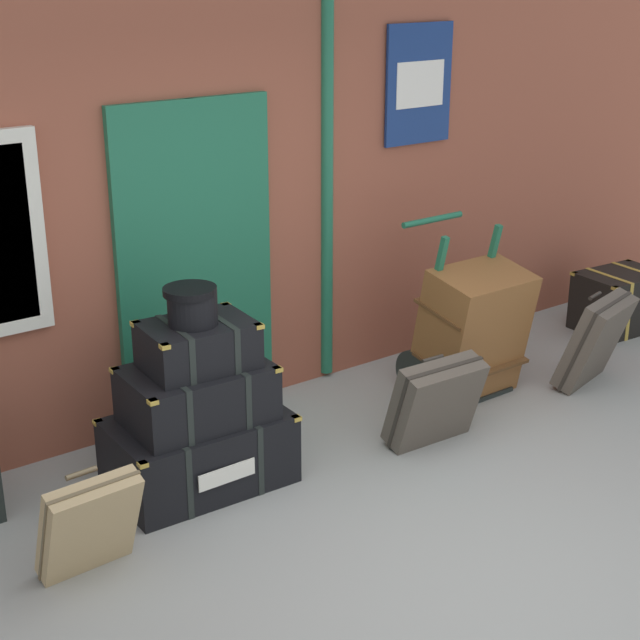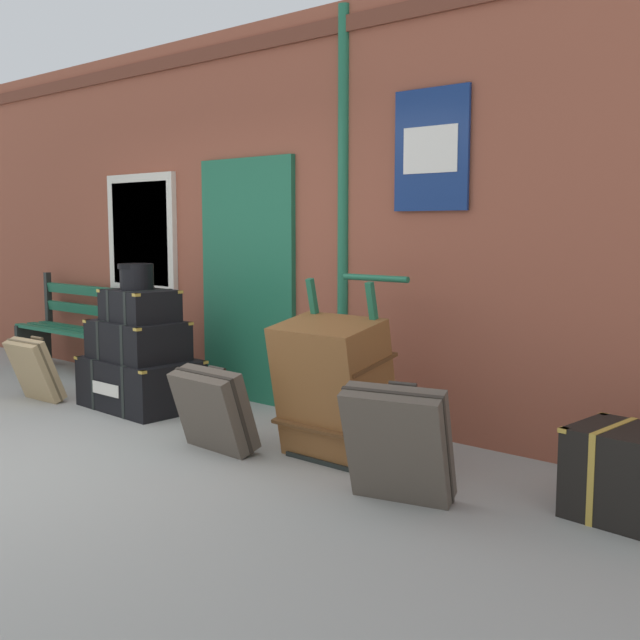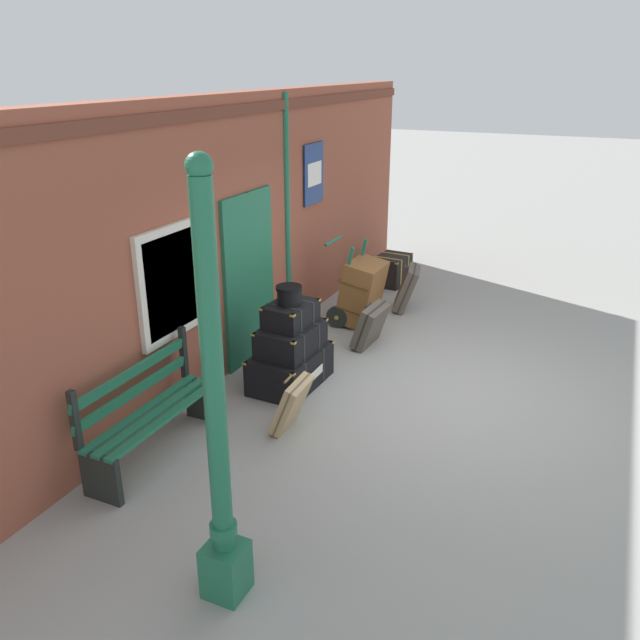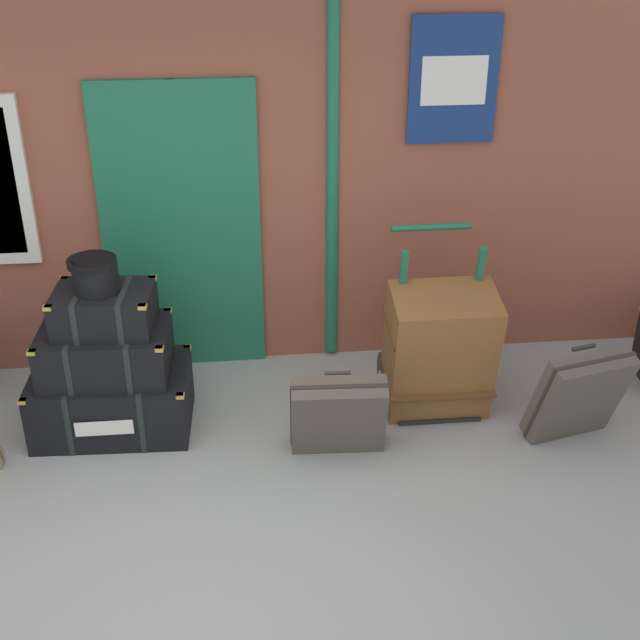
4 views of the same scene
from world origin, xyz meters
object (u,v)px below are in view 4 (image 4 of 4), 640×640
object	(u,v)px
steamer_trunk_top	(104,309)
suitcase_umber	(338,415)
steamer_trunk_middle	(106,351)
suitcase_tan	(578,395)
large_brown_trunk	(439,351)
steamer_trunk_base	(113,399)
porters_trolley	(432,363)
round_hatbox	(95,273)

from	to	relation	value
steamer_trunk_top	suitcase_umber	bearing A→B (deg)	-17.41
steamer_trunk_middle	suitcase_tan	bearing A→B (deg)	-8.44
large_brown_trunk	suitcase_tan	bearing A→B (deg)	-27.01
large_brown_trunk	suitcase_umber	distance (m)	0.85
steamer_trunk_middle	suitcase_umber	world-z (taller)	steamer_trunk_middle
steamer_trunk_top	suitcase_umber	xyz separation A→B (m)	(1.41, -0.44, -0.58)
steamer_trunk_base	suitcase_tan	size ratio (longest dim) A/B	1.52
steamer_trunk_base	suitcase_umber	size ratio (longest dim) A/B	1.71
steamer_trunk_middle	suitcase_umber	xyz separation A→B (m)	(1.44, -0.43, -0.29)
steamer_trunk_top	porters_trolley	bearing A→B (deg)	3.71
porters_trolley	large_brown_trunk	size ratio (longest dim) A/B	1.26
steamer_trunk_top	suitcase_umber	size ratio (longest dim) A/B	1.06
steamer_trunk_middle	round_hatbox	distance (m)	0.54
steamer_trunk_top	round_hatbox	size ratio (longest dim) A/B	2.16
porters_trolley	suitcase_umber	xyz separation A→B (m)	(-0.72, -0.58, 0.02)
steamer_trunk_middle	porters_trolley	xyz separation A→B (m)	(2.16, 0.15, -0.31)
steamer_trunk_base	suitcase_umber	distance (m)	1.51
porters_trolley	steamer_trunk_middle	bearing A→B (deg)	-176.05
steamer_trunk_base	large_brown_trunk	world-z (taller)	large_brown_trunk
porters_trolley	suitcase_tan	xyz separation A→B (m)	(0.81, -0.59, 0.07)
large_brown_trunk	suitcase_umber	bearing A→B (deg)	-150.55
steamer_trunk_top	suitcase_tan	world-z (taller)	steamer_trunk_top
round_hatbox	large_brown_trunk	distance (m)	2.26
steamer_trunk_top	suitcase_umber	world-z (taller)	steamer_trunk_top
large_brown_trunk	porters_trolley	bearing A→B (deg)	90.00
round_hatbox	porters_trolley	bearing A→B (deg)	3.77
steamer_trunk_base	steamer_trunk_middle	bearing A→B (deg)	-94.96
suitcase_tan	round_hatbox	bearing A→B (deg)	171.44
round_hatbox	suitcase_umber	world-z (taller)	round_hatbox
steamer_trunk_middle	large_brown_trunk	bearing A→B (deg)	-0.71
steamer_trunk_middle	steamer_trunk_top	bearing A→B (deg)	23.13
large_brown_trunk	suitcase_umber	size ratio (longest dim) A/B	1.56
steamer_trunk_top	steamer_trunk_middle	bearing A→B (deg)	-156.87
steamer_trunk_top	round_hatbox	world-z (taller)	round_hatbox
steamer_trunk_middle	suitcase_tan	xyz separation A→B (m)	(2.97, -0.44, -0.24)
steamer_trunk_top	large_brown_trunk	size ratio (longest dim) A/B	0.68
steamer_trunk_base	suitcase_tan	distance (m)	3.00
steamer_trunk_top	porters_trolley	world-z (taller)	porters_trolley
large_brown_trunk	steamer_trunk_top	bearing A→B (deg)	178.99
porters_trolley	suitcase_umber	size ratio (longest dim) A/B	1.97
porters_trolley	suitcase_umber	distance (m)	0.92
steamer_trunk_base	porters_trolley	xyz separation A→B (m)	(2.16, 0.13, 0.06)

